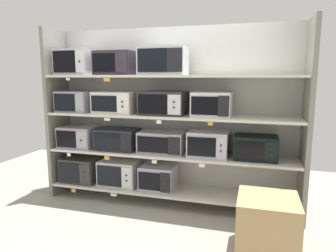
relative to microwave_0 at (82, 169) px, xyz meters
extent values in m
cube|color=gray|center=(1.26, -1.00, -0.36)|extent=(7.13, 6.00, 0.02)
cube|color=#B2B2AD|center=(1.26, 0.27, 0.78)|extent=(3.33, 0.04, 2.25)
cube|color=gray|center=(-0.34, 0.00, 0.78)|extent=(0.05, 0.50, 2.25)
cube|color=gray|center=(2.85, 0.00, 0.78)|extent=(0.05, 0.50, 2.25)
cube|color=beige|center=(1.26, 0.00, -0.18)|extent=(3.13, 0.50, 0.03)
cube|color=#32312D|center=(0.00, 0.00, 0.00)|extent=(0.50, 0.39, 0.33)
cube|color=black|center=(-0.07, -0.20, 0.00)|extent=(0.32, 0.01, 0.27)
cube|color=#32312D|center=(0.16, -0.20, 0.00)|extent=(0.15, 0.01, 0.26)
cylinder|color=#262628|center=(0.16, -0.21, -0.04)|extent=(0.02, 0.01, 0.02)
cylinder|color=#262628|center=(0.16, -0.21, 0.04)|extent=(0.02, 0.01, 0.02)
cube|color=#B8B8B9|center=(0.58, 0.00, 0.00)|extent=(0.52, 0.36, 0.33)
cube|color=black|center=(0.52, -0.18, 0.00)|extent=(0.35, 0.01, 0.27)
cube|color=silver|center=(0.76, -0.18, 0.00)|extent=(0.14, 0.01, 0.27)
cylinder|color=#262628|center=(0.76, -0.19, -0.03)|extent=(0.02, 0.01, 0.02)
cylinder|color=#262628|center=(0.76, -0.19, 0.04)|extent=(0.02, 0.01, 0.02)
cube|color=#A299AF|center=(1.13, 0.00, -0.01)|extent=(0.44, 0.39, 0.31)
cube|color=black|center=(1.07, -0.20, -0.01)|extent=(0.28, 0.01, 0.22)
cube|color=black|center=(1.28, -0.20, -0.01)|extent=(0.13, 0.01, 0.25)
cylinder|color=#262628|center=(1.28, -0.20, -0.01)|extent=(0.02, 0.01, 0.02)
cube|color=orange|center=(0.02, -0.25, -0.22)|extent=(0.06, 0.00, 0.05)
cube|color=white|center=(0.60, -0.25, -0.22)|extent=(0.08, 0.00, 0.03)
cube|color=beige|center=(1.26, 0.00, 0.31)|extent=(3.13, 0.50, 0.03)
cube|color=#A49BA2|center=(-0.01, 0.00, 0.46)|extent=(0.48, 0.40, 0.28)
cube|color=black|center=(-0.08, -0.20, 0.46)|extent=(0.30, 0.01, 0.22)
cube|color=#A49BA2|center=(0.14, -0.20, 0.46)|extent=(0.15, 0.01, 0.22)
cylinder|color=#262628|center=(0.14, -0.21, 0.46)|extent=(0.02, 0.01, 0.02)
cube|color=#262732|center=(0.56, 0.00, 0.46)|extent=(0.53, 0.36, 0.28)
cube|color=black|center=(0.50, -0.18, 0.46)|extent=(0.37, 0.01, 0.22)
cube|color=black|center=(0.75, -0.18, 0.46)|extent=(0.13, 0.01, 0.22)
cylinder|color=#262628|center=(0.75, -0.19, 0.43)|extent=(0.02, 0.01, 0.02)
cylinder|color=#262628|center=(0.75, -0.19, 0.49)|extent=(0.02, 0.01, 0.02)
cube|color=#A09AA3|center=(1.18, 0.00, 0.46)|extent=(0.58, 0.36, 0.27)
cube|color=black|center=(1.11, -0.18, 0.46)|extent=(0.39, 0.01, 0.19)
cube|color=black|center=(1.38, -0.18, 0.46)|extent=(0.15, 0.01, 0.21)
cylinder|color=#262628|center=(1.38, -0.19, 0.43)|extent=(0.02, 0.01, 0.02)
cylinder|color=#262628|center=(1.38, -0.19, 0.49)|extent=(0.02, 0.01, 0.02)
cube|color=#BBB4C2|center=(1.77, 0.00, 0.48)|extent=(0.47, 0.41, 0.31)
cube|color=black|center=(1.72, -0.21, 0.48)|extent=(0.33, 0.01, 0.22)
cube|color=#BBB4C2|center=(1.94, -0.21, 0.48)|extent=(0.11, 0.01, 0.25)
cylinder|color=#262628|center=(1.94, -0.22, 0.44)|extent=(0.02, 0.01, 0.02)
cylinder|color=#262628|center=(1.94, -0.22, 0.51)|extent=(0.02, 0.01, 0.02)
cube|color=black|center=(2.32, 0.00, 0.46)|extent=(0.49, 0.34, 0.28)
cube|color=black|center=(2.26, -0.17, 0.46)|extent=(0.32, 0.01, 0.20)
cube|color=black|center=(2.49, -0.17, 0.46)|extent=(0.14, 0.01, 0.22)
cylinder|color=#262628|center=(2.49, -0.18, 0.43)|extent=(0.02, 0.01, 0.02)
cylinder|color=#262628|center=(2.49, -0.18, 0.49)|extent=(0.02, 0.01, 0.02)
cube|color=white|center=(-0.02, -0.25, 0.27)|extent=(0.05, 0.00, 0.04)
cube|color=orange|center=(0.53, -0.25, 0.26)|extent=(0.07, 0.00, 0.05)
cube|color=beige|center=(1.16, -0.25, 0.27)|extent=(0.06, 0.00, 0.04)
cube|color=white|center=(1.73, -0.25, 0.27)|extent=(0.07, 0.00, 0.04)
cube|color=beige|center=(1.26, 0.00, 0.79)|extent=(3.13, 0.50, 0.03)
cube|color=#9D9AA9|center=(-0.03, 0.00, 0.95)|extent=(0.45, 0.41, 0.27)
cube|color=black|center=(-0.08, -0.20, 0.95)|extent=(0.31, 0.01, 0.22)
cube|color=#9D9AA9|center=(0.13, -0.20, 0.95)|extent=(0.11, 0.01, 0.22)
cube|color=silver|center=(0.56, 0.00, 0.95)|extent=(0.53, 0.42, 0.27)
cube|color=black|center=(0.49, -0.21, 0.95)|extent=(0.35, 0.01, 0.20)
cube|color=silver|center=(0.74, -0.21, 0.95)|extent=(0.15, 0.01, 0.22)
cylinder|color=#262628|center=(0.74, -0.22, 0.92)|extent=(0.02, 0.01, 0.02)
cylinder|color=#262628|center=(0.74, -0.22, 0.98)|extent=(0.02, 0.01, 0.02)
cube|color=#352A30|center=(1.20, 0.00, 0.95)|extent=(0.56, 0.40, 0.29)
cube|color=black|center=(1.13, -0.20, 0.95)|extent=(0.37, 0.01, 0.23)
cube|color=silver|center=(1.39, -0.20, 0.95)|extent=(0.16, 0.01, 0.23)
cylinder|color=#262628|center=(1.39, -0.21, 0.92)|extent=(0.02, 0.01, 0.02)
cylinder|color=#262628|center=(1.39, -0.21, 0.99)|extent=(0.02, 0.01, 0.02)
cube|color=silver|center=(1.80, 0.00, 0.95)|extent=(0.45, 0.42, 0.29)
cube|color=black|center=(1.74, -0.21, 0.95)|extent=(0.30, 0.01, 0.21)
cube|color=black|center=(1.96, -0.21, 0.95)|extent=(0.12, 0.01, 0.23)
cube|color=beige|center=(0.55, -0.25, 0.76)|extent=(0.08, 0.00, 0.03)
cube|color=white|center=(1.22, -0.25, 0.75)|extent=(0.06, 0.00, 0.04)
cube|color=orange|center=(1.82, -0.25, 0.76)|extent=(0.06, 0.00, 0.03)
cube|color=beige|center=(1.26, 0.00, 1.28)|extent=(3.13, 0.50, 0.03)
cube|color=#BDB5C2|center=(-0.01, 0.00, 1.46)|extent=(0.47, 0.35, 0.34)
cube|color=black|center=(-0.07, -0.18, 1.46)|extent=(0.33, 0.01, 0.27)
cube|color=silver|center=(0.15, -0.18, 1.46)|extent=(0.12, 0.01, 0.27)
cylinder|color=#262628|center=(0.15, -0.18, 1.46)|extent=(0.02, 0.01, 0.02)
cube|color=#2E262F|center=(0.56, 0.00, 1.45)|extent=(0.49, 0.35, 0.30)
cube|color=black|center=(0.49, -0.18, 1.45)|extent=(0.30, 0.01, 0.22)
cube|color=#2E262F|center=(0.72, -0.18, 1.45)|extent=(0.16, 0.01, 0.24)
cylinder|color=#262628|center=(0.72, -0.18, 1.45)|extent=(0.02, 0.01, 0.02)
cube|color=#B7BCC2|center=(1.19, 0.00, 1.47)|extent=(0.58, 0.33, 0.34)
cube|color=black|center=(1.11, -0.17, 1.47)|extent=(0.36, 0.01, 0.27)
cube|color=black|center=(1.38, -0.17, 1.47)|extent=(0.18, 0.01, 0.27)
cube|color=beige|center=(0.02, -0.25, 1.25)|extent=(0.06, 0.00, 0.03)
cube|color=orange|center=(0.56, -0.25, 1.24)|extent=(0.08, 0.00, 0.04)
cube|color=tan|center=(2.45, -0.82, -0.08)|extent=(0.54, 0.54, 0.53)
camera|label=1|loc=(2.30, -3.60, 1.28)|focal=32.48mm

